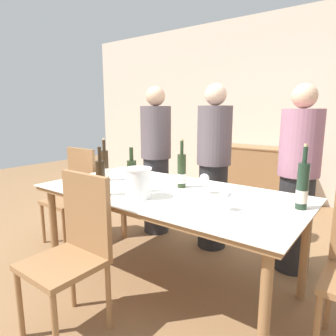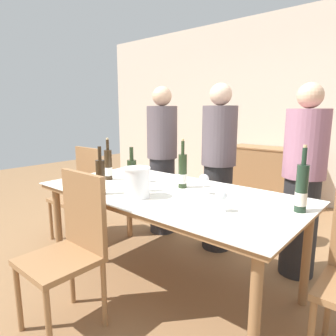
# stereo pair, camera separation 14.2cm
# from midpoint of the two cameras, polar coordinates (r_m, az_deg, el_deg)

# --- Properties ---
(ground_plane) EXTENTS (12.00, 12.00, 0.00)m
(ground_plane) POSITION_cam_midpoint_polar(r_m,az_deg,el_deg) (2.59, -1.69, -20.91)
(ground_plane) COLOR olive
(back_wall) EXTENTS (8.00, 0.10, 2.80)m
(back_wall) POSITION_cam_midpoint_polar(r_m,az_deg,el_deg) (4.89, 20.87, 10.61)
(back_wall) COLOR beige
(back_wall) RESTS_ON ground_plane
(sideboard_cabinet) EXTENTS (1.21, 0.46, 0.82)m
(sideboard_cabinet) POSITION_cam_midpoint_polar(r_m,az_deg,el_deg) (4.80, 15.85, -0.98)
(sideboard_cabinet) COLOR #996B42
(sideboard_cabinet) RESTS_ON ground_plane
(dining_table) EXTENTS (2.01, 1.02, 0.76)m
(dining_table) POSITION_cam_midpoint_polar(r_m,az_deg,el_deg) (2.30, -1.78, -5.97)
(dining_table) COLOR #996B42
(dining_table) RESTS_ON ground_plane
(ice_bucket) EXTENTS (0.19, 0.19, 0.21)m
(ice_bucket) POSITION_cam_midpoint_polar(r_m,az_deg,el_deg) (2.11, -7.60, -2.67)
(ice_bucket) COLOR white
(ice_bucket) RESTS_ON dining_table
(wine_bottle_0) EXTENTS (0.07, 0.07, 0.37)m
(wine_bottle_0) POSITION_cam_midpoint_polar(r_m,az_deg,el_deg) (2.68, -13.47, 0.34)
(wine_bottle_0) COLOR #332314
(wine_bottle_0) RESTS_ON dining_table
(wine_bottle_1) EXTENTS (0.07, 0.07, 0.34)m
(wine_bottle_1) POSITION_cam_midpoint_polar(r_m,az_deg,el_deg) (2.25, -8.71, -1.69)
(wine_bottle_1) COLOR #28381E
(wine_bottle_1) RESTS_ON dining_table
(wine_bottle_2) EXTENTS (0.07, 0.07, 0.41)m
(wine_bottle_2) POSITION_cam_midpoint_polar(r_m,az_deg,el_deg) (1.99, 22.38, -3.40)
(wine_bottle_2) COLOR #1E3323
(wine_bottle_2) RESTS_ON dining_table
(wine_bottle_3) EXTENTS (0.07, 0.07, 0.39)m
(wine_bottle_3) POSITION_cam_midpoint_polar(r_m,az_deg,el_deg) (2.36, 0.89, -0.66)
(wine_bottle_3) COLOR #28381E
(wine_bottle_3) RESTS_ON dining_table
(wine_bottle_4) EXTENTS (0.07, 0.07, 0.35)m
(wine_bottle_4) POSITION_cam_midpoint_polar(r_m,az_deg,el_deg) (2.21, -14.53, -2.04)
(wine_bottle_4) COLOR #332314
(wine_bottle_4) RESTS_ON dining_table
(wine_glass_0) EXTENTS (0.07, 0.07, 0.13)m
(wine_glass_0) POSITION_cam_midpoint_polar(r_m,az_deg,el_deg) (1.85, 8.73, -5.31)
(wine_glass_0) COLOR white
(wine_glass_0) RESTS_ON dining_table
(wine_glass_1) EXTENTS (0.07, 0.07, 0.15)m
(wine_glass_1) POSITION_cam_midpoint_polar(r_m,az_deg,el_deg) (2.20, 5.11, -2.18)
(wine_glass_1) COLOR white
(wine_glass_1) RESTS_ON dining_table
(wine_glass_2) EXTENTS (0.07, 0.07, 0.15)m
(wine_glass_2) POSITION_cam_midpoint_polar(r_m,az_deg,el_deg) (2.55, -7.05, -0.46)
(wine_glass_2) COLOR white
(wine_glass_2) RESTS_ON dining_table
(chair_near_front) EXTENTS (0.42, 0.42, 0.98)m
(chair_near_front) POSITION_cam_midpoint_polar(r_m,az_deg,el_deg) (2.00, -19.43, -13.47)
(chair_near_front) COLOR #996B42
(chair_near_front) RESTS_ON ground_plane
(chair_left_end) EXTENTS (0.42, 0.42, 0.97)m
(chair_left_end) POSITION_cam_midpoint_polar(r_m,az_deg,el_deg) (3.33, -18.53, -3.91)
(chair_left_end) COLOR #996B42
(chair_left_end) RESTS_ON ground_plane
(person_host) EXTENTS (0.33, 0.33, 1.62)m
(person_host) POSITION_cam_midpoint_polar(r_m,az_deg,el_deg) (3.31, -3.54, 1.25)
(person_host) COLOR #2D2D33
(person_host) RESTS_ON ground_plane
(person_guest_left) EXTENTS (0.33, 0.33, 1.61)m
(person_guest_left) POSITION_cam_midpoint_polar(r_m,az_deg,el_deg) (2.95, 7.30, -0.05)
(person_guest_left) COLOR #262628
(person_guest_left) RESTS_ON ground_plane
(person_guest_right) EXTENTS (0.33, 0.33, 1.57)m
(person_guest_right) POSITION_cam_midpoint_polar(r_m,az_deg,el_deg) (2.68, 22.07, -2.36)
(person_guest_right) COLOR #262628
(person_guest_right) RESTS_ON ground_plane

